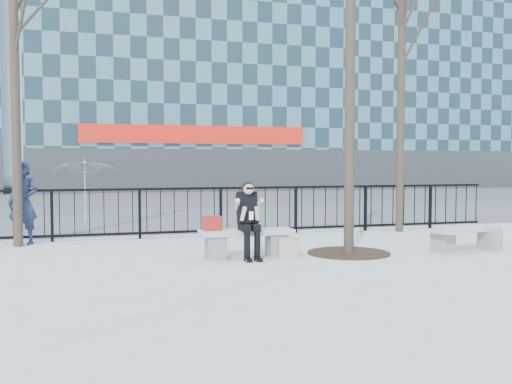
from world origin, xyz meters
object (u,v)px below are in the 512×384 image
object	(u,v)px
bench_second	(467,236)
seated_woman	(249,220)
standing_man	(23,203)
bench_main	(247,240)

from	to	relation	value
bench_second	seated_woman	xyz separation A→B (m)	(-4.14, 0.30, 0.39)
seated_woman	standing_man	size ratio (longest dim) A/B	0.80
seated_woman	standing_man	xyz separation A→B (m)	(-3.93, 2.96, 0.17)
bench_second	standing_man	world-z (taller)	standing_man
bench_main	bench_second	world-z (taller)	bench_main
bench_main	seated_woman	size ratio (longest dim) A/B	1.23
bench_second	standing_man	distance (m)	8.72
seated_woman	bench_second	bearing A→B (deg)	-4.21
standing_man	seated_woman	bearing A→B (deg)	-16.25
bench_main	bench_second	size ratio (longest dim) A/B	1.08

